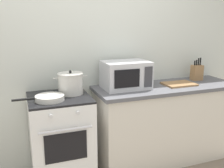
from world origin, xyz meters
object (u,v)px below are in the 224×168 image
Objects in this scene: cutting_board at (179,84)px; knife_block at (197,72)px; stock_pot at (71,83)px; microwave at (126,75)px; frying_pan at (49,98)px; stove at (61,139)px.

knife_block is at bearing 21.66° from cutting_board.
microwave is (0.61, 0.02, 0.04)m from stock_pot.
microwave is at bearing 1.79° from stock_pot.
frying_pan is at bearing -172.52° from knife_block.
knife_block is (0.35, 0.14, 0.09)m from cutting_board.
frying_pan is 1.51m from cutting_board.
frying_pan reaches higher than cutting_board.
microwave reaches higher than stove.
microwave is 1.39× the size of cutting_board.
cutting_board is at bearing -2.67° from stock_pot.
frying_pan is (-0.11, -0.10, 0.48)m from stove.
stock_pot is 1.62m from knife_block.
stock_pot is 1.27m from cutting_board.
stove is 0.59m from stock_pot.
microwave reaches higher than stock_pot.
stock_pot reaches higher than frying_pan.
stove is 3.27× the size of knife_block.
stove is at bearing -179.95° from cutting_board.
stock_pot is 0.95× the size of cutting_board.
stock_pot is 0.68× the size of microwave.
frying_pan is at bearing -176.05° from cutting_board.
microwave reaches higher than frying_pan.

